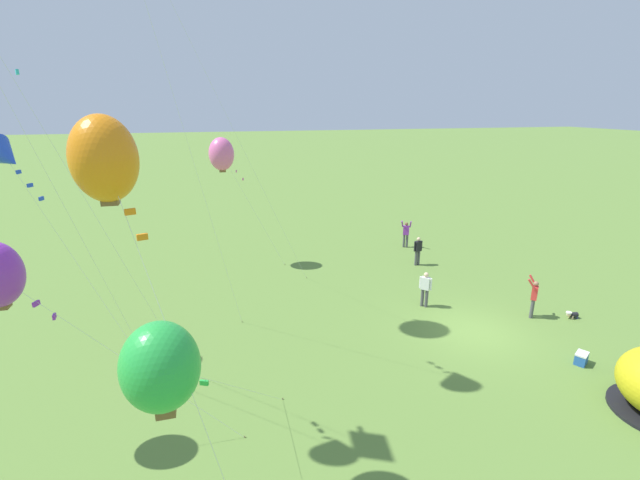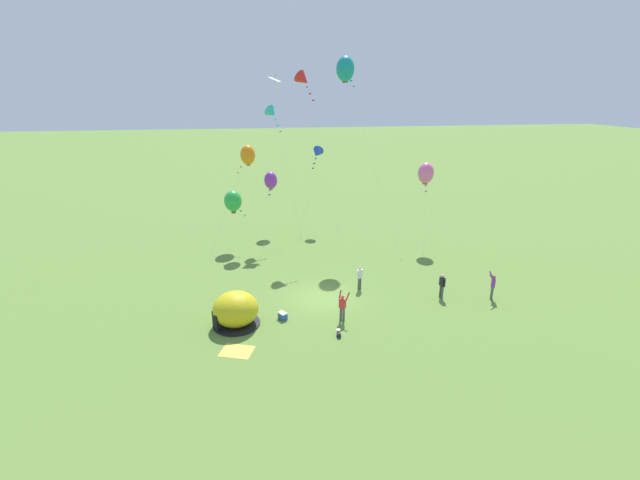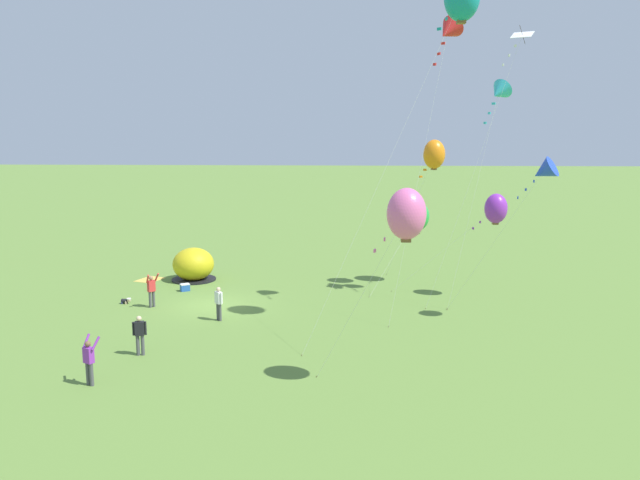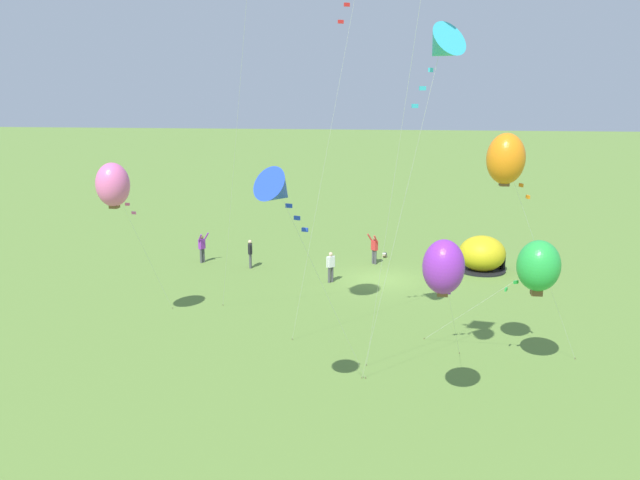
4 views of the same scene
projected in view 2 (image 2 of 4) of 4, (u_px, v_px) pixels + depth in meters
The scene contains 18 objects.
ground_plane at pixel (324, 298), 29.01m from camera, with size 300.00×300.00×0.00m, color olive.
popup_tent at pixel (236, 310), 25.32m from camera, with size 2.81×2.81×2.10m.
picnic_blanket at pixel (237, 351), 22.99m from camera, with size 1.70×1.30×0.01m, color gold.
cooler_box at pixel (283, 316), 26.21m from camera, with size 0.59×0.64×0.44m.
toddler_crawling at pixel (339, 333), 24.39m from camera, with size 0.29×0.55×0.32m.
person_far_back at pixel (360, 276), 30.00m from camera, with size 0.45×0.44×1.72m.
person_flying_kite at pixel (342, 306), 25.77m from camera, with size 0.70×0.70×1.89m.
person_with_toddler at pixel (442, 285), 28.73m from camera, with size 0.31×0.58×1.72m.
person_near_tent at pixel (493, 285), 28.52m from camera, with size 0.65×0.72×1.89m.
kite_purple at pixel (271, 180), 41.41m from camera, with size 1.83×6.28×5.99m.
kite_blue at pixel (317, 153), 42.43m from camera, with size 3.17×4.83×8.22m.
kite_orange at pixel (248, 155), 37.09m from camera, with size 4.21×3.12×8.93m.
kite_cyan at pixel (272, 113), 39.20m from camera, with size 3.08×3.53×12.15m.
kite_green at pixel (233, 201), 37.40m from camera, with size 4.56×3.76×5.14m.
kite_red at pixel (303, 80), 35.78m from camera, with size 3.86×3.75×15.00m.
kite_teal at pixel (345, 69), 36.14m from camera, with size 4.26×7.51×16.13m.
kite_pink at pixel (426, 173), 37.51m from camera, with size 1.72×3.92×7.43m.
kite_white at pixel (276, 84), 39.22m from camera, with size 2.39×5.48×14.82m.
Camera 2 is at (-4.87, -25.69, 13.15)m, focal length 24.00 mm.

